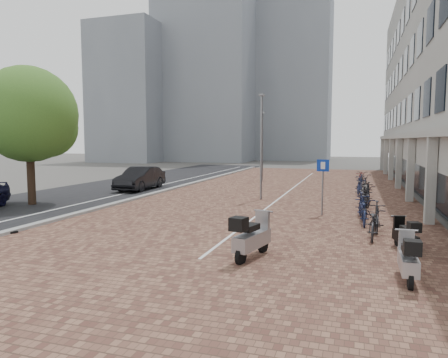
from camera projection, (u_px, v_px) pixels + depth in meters
ground at (172, 231)px, 14.40m from camera, size 140.00×140.00×0.00m
plaza_brick at (285, 192)px, 25.17m from camera, size 14.50×42.00×0.04m
street_asphalt at (127, 186)px, 28.52m from camera, size 8.00×50.00×0.03m
curb at (179, 187)px, 27.32m from camera, size 0.35×42.00×0.14m
lane_line at (153, 187)px, 27.91m from camera, size 0.12×44.00×0.00m
parking_line at (288, 192)px, 25.11m from camera, size 0.10×30.00×0.00m
bg_towers at (221, 71)px, 63.84m from camera, size 33.00×23.00×32.00m
car_dark at (140, 178)px, 26.36m from camera, size 1.72×4.54×1.48m
shoes at (11, 233)px, 13.89m from camera, size 0.42×0.38×0.09m
scooter_front at (252, 236)px, 10.97m from camera, size 0.98×1.91×1.26m
scooter_mid at (405, 235)px, 11.70m from camera, size 0.81×1.49×0.98m
scooter_back at (408, 258)px, 9.19m from camera, size 0.53×1.62×1.11m
parking_sign at (323, 178)px, 17.12m from camera, size 0.50×0.09×2.39m
lamp_near at (261, 148)px, 21.63m from camera, size 0.12×0.12×5.54m
lamp_far at (262, 147)px, 31.55m from camera, size 0.12×0.12×5.29m
street_tree at (32, 117)px, 19.98m from camera, size 4.65×4.65×6.77m
bike_row at (364, 192)px, 20.94m from camera, size 1.20×18.09×1.05m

